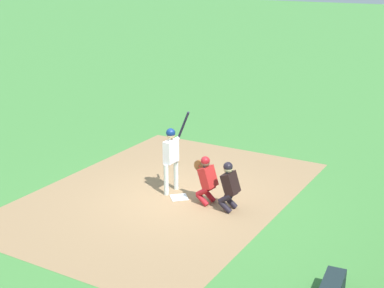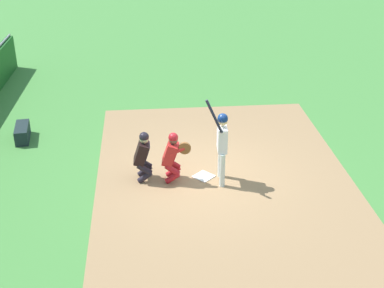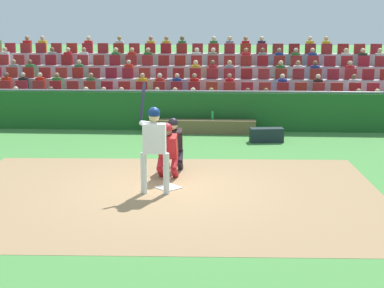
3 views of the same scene
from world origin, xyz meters
TOP-DOWN VIEW (x-y plane):
  - ground_plane at (0.00, 0.00)m, footprint 160.00×160.00m
  - infield_dirt_patch at (0.00, 0.50)m, footprint 9.19×6.64m
  - home_plate_marker at (0.00, 0.00)m, footprint 0.62×0.62m
  - batter_at_plate at (0.25, 0.40)m, footprint 0.63×0.57m
  - catcher_crouching at (0.11, -0.78)m, footprint 0.49×0.72m
  - home_plate_umpire at (0.03, -1.49)m, footprint 0.47×0.46m
  - equipment_duffel_bag at (-2.43, -5.00)m, footprint 1.02×0.49m

SIDE VIEW (x-z plane):
  - ground_plane at x=0.00m, z-range 0.00..0.00m
  - infield_dirt_patch at x=0.00m, z-range 0.00..0.01m
  - home_plate_marker at x=0.00m, z-range 0.01..0.02m
  - equipment_duffel_bag at x=-2.43m, z-range 0.00..0.42m
  - home_plate_umpire at x=0.03m, z-range 0.06..1.36m
  - catcher_crouching at x=0.11m, z-range 0.07..1.38m
  - batter_at_plate at x=0.25m, z-range 0.00..2.28m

